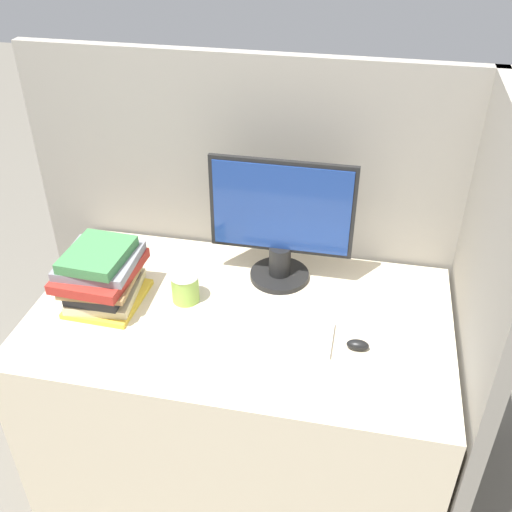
{
  "coord_description": "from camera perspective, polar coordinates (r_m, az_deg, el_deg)",
  "views": [
    {
      "loc": [
        0.36,
        -1.08,
        2.03
      ],
      "look_at": [
        0.05,
        0.44,
        0.98
      ],
      "focal_mm": 42.0,
      "sensor_mm": 36.0,
      "label": 1
    }
  ],
  "objects": [
    {
      "name": "paper_pile",
      "position": [
        1.85,
        14.24,
        -10.12
      ],
      "size": [
        0.23,
        0.24,
        0.01
      ],
      "color": "white",
      "rests_on": "desk"
    },
    {
      "name": "cubicle_panel_right",
      "position": [
        2.02,
        19.39,
        -7.75
      ],
      "size": [
        0.04,
        0.86,
        1.49
      ],
      "color": "gray",
      "rests_on": "ground_plane"
    },
    {
      "name": "cubicle_panel_rear",
      "position": [
        2.34,
        0.84,
        0.85
      ],
      "size": [
        1.78,
        0.04,
        1.49
      ],
      "color": "gray",
      "rests_on": "ground_plane"
    },
    {
      "name": "desk",
      "position": [
        2.25,
        -1.42,
        -13.08
      ],
      "size": [
        1.38,
        0.8,
        0.77
      ],
      "color": "beige",
      "rests_on": "ground_plane"
    },
    {
      "name": "coffee_cup",
      "position": [
        2.02,
        -6.76,
        -2.95
      ],
      "size": [
        0.1,
        0.1,
        0.11
      ],
      "color": "#8CB247",
      "rests_on": "desk"
    },
    {
      "name": "mouse",
      "position": [
        1.87,
        9.67,
        -8.35
      ],
      "size": [
        0.07,
        0.04,
        0.03
      ],
      "color": "black",
      "rests_on": "desk"
    },
    {
      "name": "keyboard",
      "position": [
        1.9,
        1.23,
        -7.21
      ],
      "size": [
        0.4,
        0.16,
        0.02
      ],
      "color": "silver",
      "rests_on": "desk"
    },
    {
      "name": "book_stack",
      "position": [
        2.04,
        -14.45,
        -1.78
      ],
      "size": [
        0.25,
        0.3,
        0.21
      ],
      "color": "gold",
      "rests_on": "desk"
    },
    {
      "name": "monitor",
      "position": [
        2.03,
        2.39,
        2.89
      ],
      "size": [
        0.49,
        0.21,
        0.45
      ],
      "color": "black",
      "rests_on": "desk"
    }
  ]
}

